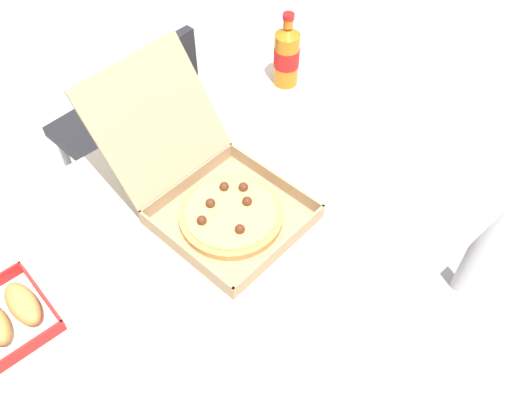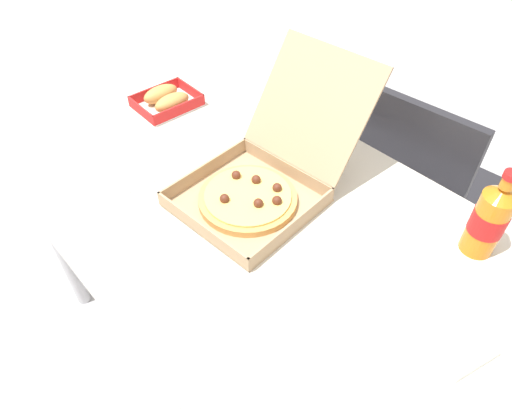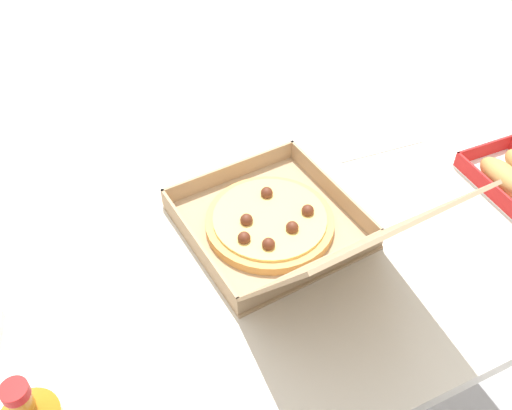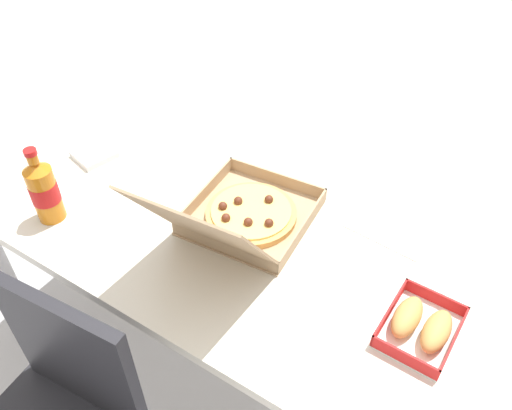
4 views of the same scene
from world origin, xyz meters
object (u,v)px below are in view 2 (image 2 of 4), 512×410
pizza_box_open (260,181)px  napkin_pile (456,343)px  cola_bottle (489,219)px  chair (418,183)px  paper_menu (119,169)px  bread_side_box (166,100)px

pizza_box_open → napkin_pile: pizza_box_open is taller
cola_bottle → chair: bearing=131.5°
pizza_box_open → chair: bearing=77.7°
pizza_box_open → paper_menu: 0.40m
pizza_box_open → napkin_pile: size_ratio=4.61×
pizza_box_open → bread_side_box: 0.51m
chair → bread_side_box: (-0.64, -0.55, 0.26)m
chair → cola_bottle: cola_bottle is taller
paper_menu → napkin_pile: 0.91m
chair → bread_side_box: size_ratio=4.29×
paper_menu → bread_side_box: bearing=126.7°
paper_menu → napkin_pile: size_ratio=1.91×
chair → cola_bottle: 0.59m
bread_side_box → paper_menu: (0.17, -0.28, -0.02)m
bread_side_box → cola_bottle: size_ratio=0.86×
napkin_pile → paper_menu: bearing=-167.0°
chair → napkin_pile: chair is taller
paper_menu → napkin_pile: (0.89, 0.20, 0.01)m
chair → cola_bottle: size_ratio=3.71×
chair → bread_side_box: 0.88m
napkin_pile → chair: bearing=124.3°
bread_side_box → cola_bottle: (0.96, 0.18, 0.07)m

